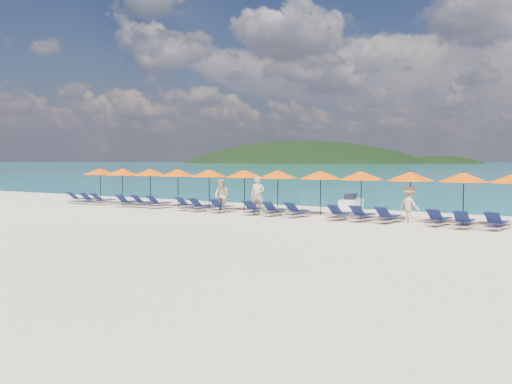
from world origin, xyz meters
The scene contains 36 objects.
ground centered at (0.00, 0.00, 0.00)m, with size 1400.00×1400.00×0.00m, color beige.
headland_main centered at (-300.00, 540.00, -38.00)m, with size 374.00×242.00×126.50m.
headland_small centered at (-150.00, 560.00, -35.00)m, with size 162.00×126.00×85.50m.
jetski centered at (2.03, 9.57, 0.34)m, with size 1.28×2.46×0.84m.
beachgoer_a centered at (-0.50, 3.91, 0.97)m, with size 0.71×0.46×1.93m, color tan.
beachgoer_b centered at (-2.61, 3.70, 0.88)m, with size 0.86×0.49×1.77m, color tan.
beachgoer_c centered at (7.05, 4.57, 0.78)m, with size 1.01×0.47×1.57m, color tan.
umbrella_0 centered at (-13.58, 5.20, 2.02)m, with size 2.10×2.10×2.28m.
umbrella_1 centered at (-11.34, 5.01, 2.02)m, with size 2.10×2.10×2.28m.
umbrella_2 centered at (-9.11, 5.18, 2.02)m, with size 2.10×2.10×2.28m.
umbrella_3 centered at (-6.93, 5.20, 2.02)m, with size 2.10×2.10×2.28m.
umbrella_4 centered at (-4.49, 5.04, 2.02)m, with size 2.10×2.10×2.28m.
umbrella_5 centered at (-2.17, 5.13, 2.02)m, with size 2.10×2.10×2.28m.
umbrella_6 centered at (-0.02, 5.04, 2.02)m, with size 2.10×2.10×2.28m.
umbrella_7 centered at (2.35, 5.20, 2.02)m, with size 2.10×2.10×2.28m.
umbrella_8 centered at (4.54, 5.10, 2.02)m, with size 2.10×2.10×2.28m.
umbrella_9 centered at (6.91, 5.04, 2.02)m, with size 2.10×2.10×2.28m.
umbrella_10 centered at (9.20, 5.02, 2.02)m, with size 2.10×2.10×2.28m.
lounger_0 centered at (-14.16, 4.00, 0.24)m, with size 0.73×1.74×0.66m.
lounger_1 centered at (-13.14, 4.09, 0.24)m, with size 0.68×1.72×0.66m.
lounger_2 centered at (-11.96, 3.98, 0.24)m, with size 0.70×1.73×0.66m.
lounger_3 centered at (-9.68, 3.84, 0.24)m, with size 0.78×1.75×0.66m.
lounger_4 centered at (-8.51, 4.02, 0.24)m, with size 0.72×1.73×0.66m.
lounger_5 centered at (-7.31, 4.03, 0.24)m, with size 0.72×1.74×0.66m.
lounger_6 centered at (-5.16, 4.00, 0.24)m, with size 0.69×1.72×0.66m.
lounger_7 centered at (-4.07, 3.82, 0.24)m, with size 0.62×1.70×0.66m.
lounger_8 centered at (-2.75, 3.89, 0.24)m, with size 0.65×1.71×0.66m.
lounger_9 centered at (-0.62, 3.81, 0.24)m, with size 0.76×1.75×0.66m.
lounger_10 centered at (0.54, 3.87, 0.24)m, with size 0.65×1.71×0.66m.
lounger_11 centered at (1.79, 3.88, 0.24)m, with size 0.72×1.73×0.66m.
lounger_12 centered at (4.05, 3.84, 0.24)m, with size 0.69×1.72×0.66m.
lounger_13 centered at (5.15, 3.86, 0.24)m, with size 0.79×1.75×0.66m.
lounger_14 centered at (6.32, 3.87, 0.24)m, with size 0.75×1.74×0.66m.
lounger_15 centered at (8.49, 4.00, 0.24)m, with size 0.77×1.75×0.66m.
lounger_16 centered at (9.57, 3.69, 0.24)m, with size 0.68×1.72×0.66m.
lounger_17 centered at (10.77, 3.85, 0.24)m, with size 0.74×1.74×0.66m.
Camera 1 is at (15.22, -19.86, 2.71)m, focal length 40.00 mm.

